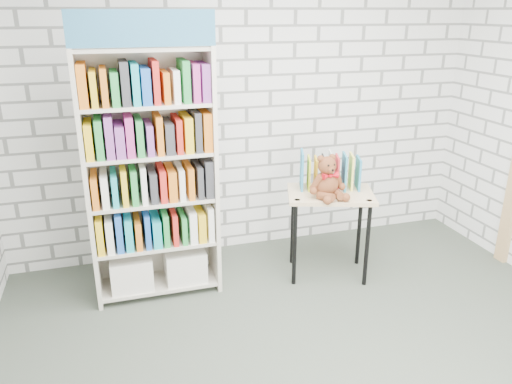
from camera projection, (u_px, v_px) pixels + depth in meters
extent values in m
plane|color=#3F473C|center=(329.00, 369.00, 3.33)|extent=(4.50, 4.50, 0.00)
cube|color=silver|center=(247.00, 107.00, 4.65)|extent=(4.50, 0.02, 2.80)
cube|color=beige|center=(87.00, 184.00, 3.81)|extent=(0.03, 0.39, 2.01)
cube|color=beige|center=(212.00, 172.00, 4.07)|extent=(0.03, 0.39, 2.01)
cube|color=beige|center=(149.00, 171.00, 4.11)|extent=(1.01, 0.02, 2.01)
cube|color=teal|center=(142.00, 28.00, 3.38)|extent=(1.01, 0.02, 0.25)
cube|color=beige|center=(160.00, 282.00, 4.26)|extent=(0.94, 0.37, 0.03)
cube|color=beige|center=(157.00, 242.00, 4.13)|extent=(0.94, 0.37, 0.03)
cube|color=beige|center=(153.00, 199.00, 4.00)|extent=(0.94, 0.37, 0.03)
cube|color=beige|center=(150.00, 153.00, 3.87)|extent=(0.94, 0.37, 0.03)
cube|color=beige|center=(146.00, 104.00, 3.74)|extent=(0.94, 0.37, 0.03)
cube|color=beige|center=(142.00, 49.00, 3.60)|extent=(0.94, 0.37, 0.03)
cube|color=silver|center=(131.00, 270.00, 4.15)|extent=(0.34, 0.33, 0.27)
cube|color=silver|center=(185.00, 263.00, 4.27)|extent=(0.34, 0.33, 0.27)
cube|color=white|center=(155.00, 226.00, 4.07)|extent=(0.94, 0.33, 0.27)
cube|color=purple|center=(152.00, 182.00, 3.94)|extent=(0.94, 0.33, 0.27)
cube|color=#333338|center=(149.00, 135.00, 3.81)|extent=(0.94, 0.33, 0.27)
cube|color=red|center=(145.00, 84.00, 3.68)|extent=(0.94, 0.33, 0.27)
cube|color=tan|center=(330.00, 194.00, 4.29)|extent=(0.85, 0.70, 0.03)
cylinder|color=black|center=(295.00, 245.00, 4.24)|extent=(0.04, 0.04, 0.75)
cylinder|color=black|center=(293.00, 226.00, 4.61)|extent=(0.04, 0.04, 0.75)
cylinder|color=black|center=(367.00, 246.00, 4.23)|extent=(0.04, 0.04, 0.75)
cylinder|color=black|center=(359.00, 227.00, 4.60)|extent=(0.04, 0.04, 0.75)
cylinder|color=black|center=(297.00, 200.00, 4.11)|extent=(0.05, 0.05, 0.01)
cylinder|color=black|center=(369.00, 201.00, 4.10)|extent=(0.05, 0.05, 0.01)
cube|color=teal|center=(302.00, 171.00, 4.34)|extent=(0.08, 0.22, 0.30)
cube|color=#CDD521|center=(309.00, 171.00, 4.34)|extent=(0.08, 0.22, 0.30)
cube|color=yellow|center=(316.00, 171.00, 4.34)|extent=(0.08, 0.22, 0.30)
cube|color=black|center=(323.00, 171.00, 4.34)|extent=(0.08, 0.22, 0.30)
cube|color=silver|center=(330.00, 171.00, 4.34)|extent=(0.08, 0.22, 0.30)
cube|color=red|center=(337.00, 172.00, 4.34)|extent=(0.08, 0.22, 0.30)
cube|color=teal|center=(344.00, 172.00, 4.34)|extent=(0.08, 0.22, 0.30)
cube|color=#FEED54|center=(351.00, 172.00, 4.33)|extent=(0.08, 0.22, 0.30)
cube|color=teal|center=(358.00, 172.00, 4.33)|extent=(0.08, 0.22, 0.30)
ellipsoid|color=brown|center=(326.00, 184.00, 4.16)|extent=(0.21, 0.18, 0.21)
sphere|color=brown|center=(327.00, 166.00, 4.10)|extent=(0.15, 0.15, 0.15)
sphere|color=brown|center=(321.00, 159.00, 4.07)|extent=(0.06, 0.06, 0.06)
sphere|color=brown|center=(332.00, 157.00, 4.11)|extent=(0.06, 0.06, 0.06)
sphere|color=brown|center=(331.00, 170.00, 4.05)|extent=(0.06, 0.06, 0.06)
sphere|color=black|center=(328.00, 166.00, 4.03)|extent=(0.02, 0.02, 0.02)
sphere|color=black|center=(334.00, 165.00, 4.05)|extent=(0.02, 0.02, 0.02)
sphere|color=black|center=(333.00, 170.00, 4.03)|extent=(0.02, 0.02, 0.02)
cylinder|color=brown|center=(316.00, 183.00, 4.09)|extent=(0.11, 0.08, 0.15)
cylinder|color=brown|center=(338.00, 180.00, 4.17)|extent=(0.11, 0.10, 0.15)
sphere|color=brown|center=(313.00, 191.00, 4.09)|extent=(0.06, 0.06, 0.06)
sphere|color=brown|center=(342.00, 187.00, 4.19)|extent=(0.06, 0.06, 0.06)
cylinder|color=brown|center=(326.00, 197.00, 4.07)|extent=(0.13, 0.17, 0.09)
cylinder|color=brown|center=(338.00, 194.00, 4.11)|extent=(0.10, 0.17, 0.09)
sphere|color=brown|center=(327.00, 200.00, 4.00)|extent=(0.07, 0.07, 0.07)
sphere|color=brown|center=(346.00, 197.00, 4.06)|extent=(0.07, 0.07, 0.07)
cone|color=red|center=(327.00, 176.00, 4.06)|extent=(0.07, 0.06, 0.06)
cone|color=red|center=(334.00, 175.00, 4.09)|extent=(0.07, 0.06, 0.06)
sphere|color=red|center=(331.00, 176.00, 4.07)|extent=(0.03, 0.03, 0.03)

